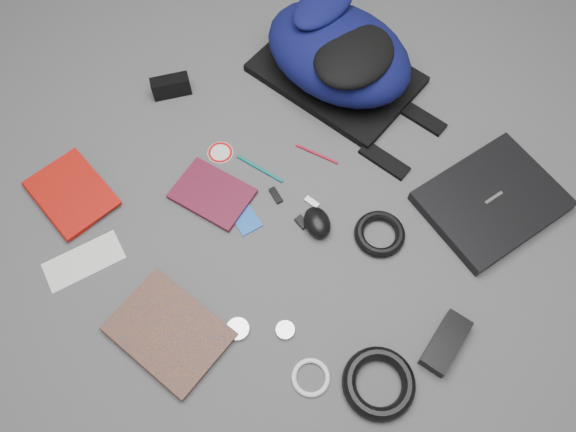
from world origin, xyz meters
TOP-DOWN VIEW (x-y plane):
  - ground at (0.00, 0.00)m, footprint 4.00×4.00m
  - backpack at (0.40, 0.27)m, footprint 0.42×0.54m
  - laptop at (0.43, -0.29)m, footprint 0.35×0.29m
  - textbook_red at (-0.47, 0.39)m, footprint 0.17×0.23m
  - comic_book at (-0.48, -0.08)m, footprint 0.24×0.29m
  - envelope at (-0.46, 0.22)m, footprint 0.20×0.11m
  - dvd_case at (-0.11, 0.18)m, footprint 0.19×0.23m
  - compact_camera at (-0.01, 0.52)m, footprint 0.11×0.08m
  - sticker_disc at (-0.02, 0.27)m, footprint 0.08×0.08m
  - pen_teal at (0.03, 0.16)m, footprint 0.05×0.14m
  - pen_red at (0.18, 0.10)m, footprint 0.06×0.12m
  - id_badge at (-0.08, 0.07)m, footprint 0.07×0.10m
  - usb_black at (0.02, 0.07)m, footprint 0.03×0.05m
  - usb_silver at (0.08, -0.00)m, footprint 0.02×0.04m
  - key_fob at (0.02, -0.03)m, footprint 0.02×0.03m
  - mouse at (0.04, -0.06)m, footprint 0.09×0.10m
  - headphone_left at (-0.18, -0.22)m, footprint 0.06×0.06m
  - headphone_right at (-0.27, -0.15)m, footprint 0.06×0.06m
  - cable_coil at (0.15, -0.18)m, footprint 0.15×0.15m
  - power_brick at (0.08, -0.47)m, footprint 0.15×0.10m
  - power_cord_coil at (-0.10, -0.44)m, footprint 0.19×0.19m
  - white_cable_coil at (-0.20, -0.34)m, footprint 0.10×0.10m

SIDE VIEW (x-z plane):
  - ground at x=0.00m, z-range 0.00..0.00m
  - sticker_disc at x=-0.02m, z-range 0.00..0.00m
  - envelope at x=-0.46m, z-range 0.00..0.00m
  - id_badge at x=-0.08m, z-range 0.00..0.00m
  - pen_red at x=0.18m, z-range 0.00..0.01m
  - usb_silver at x=0.08m, z-range 0.00..0.01m
  - pen_teal at x=0.03m, z-range 0.00..0.01m
  - usb_black at x=0.02m, z-range 0.00..0.01m
  - key_fob at x=0.02m, z-range 0.00..0.01m
  - headphone_left at x=-0.18m, z-range 0.00..0.01m
  - white_cable_coil at x=-0.20m, z-range 0.00..0.01m
  - headphone_right at x=-0.27m, z-range 0.00..0.01m
  - dvd_case at x=-0.11m, z-range 0.00..0.02m
  - comic_book at x=-0.48m, z-range 0.00..0.02m
  - textbook_red at x=-0.47m, z-range 0.00..0.02m
  - cable_coil at x=0.15m, z-range 0.00..0.02m
  - power_cord_coil at x=-0.10m, z-range 0.00..0.03m
  - laptop at x=0.43m, z-range 0.00..0.03m
  - power_brick at x=0.08m, z-range 0.00..0.03m
  - mouse at x=0.04m, z-range 0.00..0.05m
  - compact_camera at x=-0.01m, z-range 0.00..0.06m
  - backpack at x=0.40m, z-range 0.00..0.20m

